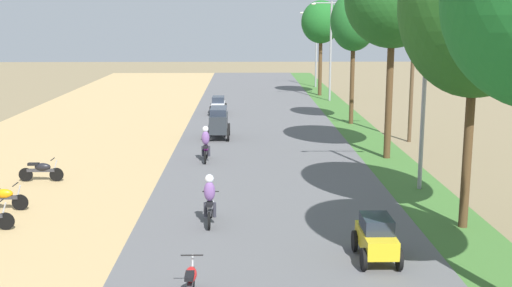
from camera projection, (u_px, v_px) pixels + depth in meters
The scene contains 15 objects.
parked_motorbike_fourth at pixel (2, 196), 22.00m from camera, with size 1.80×0.54×0.94m.
parked_motorbike_fifth at pixel (42, 170), 25.88m from camera, with size 1.80×0.54×0.94m.
median_tree_second at pixel (477, 4), 19.02m from camera, with size 4.66×4.66×9.76m.
median_tree_fourth at pixel (354, 22), 38.81m from camera, with size 2.84×2.84×8.09m.
median_tree_fifth at pixel (321, 22), 53.31m from camera, with size 3.30×3.30×7.92m.
streetlamp_near at pixel (425, 65), 23.97m from camera, with size 3.16×0.20×8.39m.
streetlamp_mid at pixel (331, 44), 50.12m from camera, with size 3.16×0.20×7.76m.
streetlamp_far at pixel (316, 43), 60.11m from camera, with size 3.16×0.20×7.13m.
utility_pole_near at pixel (413, 59), 33.68m from camera, with size 1.80×0.20×8.45m.
car_hatchback_yellow at pixel (376, 237), 17.41m from camera, with size 1.04×2.00×1.23m.
car_van_charcoal at pixel (219, 121), 34.98m from camera, with size 1.19×2.41×1.67m.
car_sedan_white at pixel (218, 104), 43.81m from camera, with size 1.10×2.26×1.19m.
motorbike_ahead_second at pixel (191, 280), 14.98m from camera, with size 0.54×1.80×0.94m.
motorbike_ahead_third at pixel (210, 201), 20.44m from camera, with size 0.54×1.80×1.66m.
motorbike_ahead_fourth at pixel (206, 145), 29.38m from camera, with size 0.54×1.80×1.66m.
Camera 1 is at (-1.00, -6.42, 6.62)m, focal length 44.98 mm.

